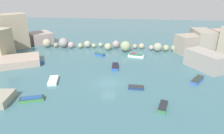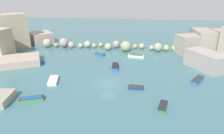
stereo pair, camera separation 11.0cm
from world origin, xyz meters
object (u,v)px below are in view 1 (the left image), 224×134
(moored_boat_8, at_px, (136,87))
(moored_boat_5, at_px, (136,56))
(moored_boat_10, at_px, (37,64))
(moored_boat_4, at_px, (53,80))
(moored_boat_1, at_px, (163,107))
(moored_boat_6, at_px, (32,99))
(moored_boat_2, at_px, (115,67))
(channel_buoy, at_px, (134,53))
(moored_boat_3, at_px, (197,80))
(moored_boat_9, at_px, (100,54))

(moored_boat_8, bearing_deg, moored_boat_5, -88.03)
(moored_boat_10, bearing_deg, moored_boat_4, 61.96)
(moored_boat_1, xyz_separation_m, moored_boat_6, (-19.31, -0.33, -0.00))
(moored_boat_2, bearing_deg, channel_buoy, 154.64)
(moored_boat_1, bearing_deg, moored_boat_4, -93.04)
(moored_boat_3, relative_size, moored_boat_5, 0.98)
(channel_buoy, xyz_separation_m, moored_boat_3, (11.80, -14.26, -0.05))
(moored_boat_9, xyz_separation_m, moored_boat_10, (-12.53, -8.34, -0.03))
(moored_boat_6, bearing_deg, moored_boat_10, -86.81)
(moored_boat_1, bearing_deg, moored_boat_8, -129.78)
(channel_buoy, bearing_deg, moored_boat_9, -169.08)
(moored_boat_8, height_order, moored_boat_10, moored_boat_10)
(moored_boat_1, bearing_deg, moored_boat_5, -154.37)
(moored_boat_1, relative_size, moored_boat_4, 0.80)
(moored_boat_3, relative_size, moored_boat_8, 1.50)
(moored_boat_9, bearing_deg, moored_boat_3, 2.10)
(moored_boat_4, bearing_deg, moored_boat_3, 82.52)
(moored_boat_2, bearing_deg, moored_boat_5, 146.31)
(moored_boat_3, distance_m, moored_boat_9, 23.87)
(channel_buoy, xyz_separation_m, moored_boat_4, (-14.09, -17.66, -0.08))
(moored_boat_6, height_order, moored_boat_10, moored_boat_6)
(moored_boat_3, distance_m, moored_boat_6, 28.31)
(moored_boat_3, xyz_separation_m, moored_boat_5, (-11.19, 12.25, -0.00))
(moored_boat_2, distance_m, moored_boat_9, 9.40)
(moored_boat_9, bearing_deg, moored_boat_6, -71.48)
(moored_boat_1, distance_m, moored_boat_10, 29.10)
(moored_boat_4, xyz_separation_m, moored_boat_8, (14.86, -0.72, -0.04))
(moored_boat_5, distance_m, moored_boat_9, 9.07)
(channel_buoy, distance_m, moored_boat_4, 22.59)
(moored_boat_5, distance_m, moored_boat_6, 26.95)
(moored_boat_9, bearing_deg, moored_boat_8, -27.12)
(moored_boat_3, height_order, moored_boat_8, moored_boat_3)
(moored_boat_9, height_order, moored_boat_10, moored_boat_9)
(channel_buoy, bearing_deg, moored_boat_6, -121.33)
(moored_boat_2, relative_size, moored_boat_6, 1.01)
(moored_boat_5, xyz_separation_m, moored_boat_10, (-21.59, -7.96, -0.02))
(moored_boat_8, distance_m, moored_boat_9, 19.13)
(moored_boat_2, relative_size, moored_boat_9, 1.26)
(moored_boat_5, distance_m, moored_boat_10, 23.01)
(moored_boat_10, bearing_deg, moored_boat_6, 43.89)
(moored_boat_4, distance_m, moored_boat_6, 6.55)
(moored_boat_6, bearing_deg, moored_boat_2, -147.98)
(moored_boat_6, bearing_deg, channel_buoy, -141.95)
(moored_boat_8, height_order, moored_boat_9, moored_boat_9)
(moored_boat_10, bearing_deg, moored_boat_1, 81.58)
(moored_boat_4, height_order, moored_boat_8, moored_boat_4)
(channel_buoy, xyz_separation_m, moored_boat_1, (4.59, -23.85, -0.05))
(moored_boat_3, distance_m, moored_boat_5, 16.59)
(moored_boat_10, bearing_deg, moored_boat_5, 130.31)
(channel_buoy, relative_size, moored_boat_2, 0.19)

